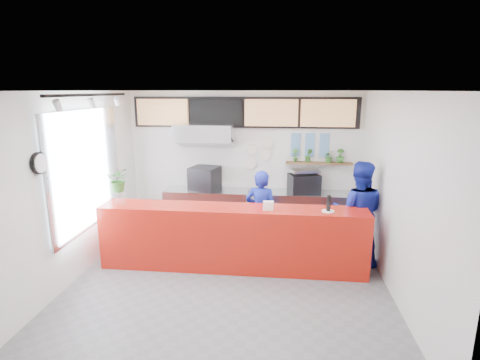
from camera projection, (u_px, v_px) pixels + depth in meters
The scene contains 46 objects.
floor at pixel (229, 279), 6.13m from camera, with size 5.00×5.00×0.00m, color slate.
ceiling at pixel (228, 91), 5.43m from camera, with size 5.00×5.00×0.00m, color silver.
wall_back at pixel (244, 161), 8.20m from camera, with size 5.00×5.00×0.00m, color white.
wall_left at pixel (76, 186), 6.05m from camera, with size 5.00×5.00×0.00m, color white.
wall_right at pixel (396, 195), 5.52m from camera, with size 5.00×5.00×0.00m, color white.
service_counter at pixel (232, 238), 6.39m from camera, with size 4.50×0.60×1.10m, color #B5180C.
cream_band at pixel (244, 110), 7.93m from camera, with size 5.00×0.02×0.80m, color beige.
prep_bench at pixel (207, 209), 8.24m from camera, with size 1.80×0.60×0.90m, color #B2B5BA.
panini_oven at pixel (205, 178), 8.08m from camera, with size 0.56×0.56×0.50m, color black.
extraction_hood at pixel (205, 132), 7.79m from camera, with size 1.20×0.70×0.35m, color #B2B5BA.
hood_lip at pixel (205, 142), 7.84m from camera, with size 1.20×0.70×0.08m, color #B2B5BA.
right_bench at pixel (313, 213), 8.00m from camera, with size 1.80×0.60×0.90m, color #B2B5BA.
espresso_machine at pixel (304, 183), 7.87m from camera, with size 0.61×0.44×0.39m, color black.
espresso_tray at pixel (304, 170), 7.80m from camera, with size 0.57×0.39×0.05m, color silver.
herb_shelf at pixel (319, 163), 7.93m from camera, with size 1.40×0.18×0.04m, color brown.
menu_board_far_left at pixel (163, 112), 8.02m from camera, with size 1.10×0.10×0.55m, color tan.
menu_board_mid_left at pixel (216, 112), 7.90m from camera, with size 1.10×0.10×0.55m, color black.
menu_board_mid_right at pixel (271, 113), 7.78m from camera, with size 1.10×0.10×0.55m, color tan.
menu_board_far_right at pixel (328, 113), 7.65m from camera, with size 1.10×0.10×0.55m, color tan.
soffit at pixel (244, 112), 7.91m from camera, with size 4.80×0.04×0.65m, color black.
window_pane at pixel (86, 170), 6.29m from camera, with size 0.04×2.20×1.90m, color silver.
window_frame at pixel (87, 170), 6.28m from camera, with size 0.03×2.30×2.00m, color #B2B5BA.
wall_clock_rim at pixel (39, 163), 5.04m from camera, with size 0.30×0.30×0.05m, color black.
wall_clock_face at pixel (41, 163), 5.04m from camera, with size 0.26×0.26×0.02m, color white.
track_rail at pixel (91, 95), 5.67m from camera, with size 0.05×2.40×0.04m, color black.
dec_plate_a at pixel (251, 150), 8.10m from camera, with size 0.24×0.24×0.03m, color silver.
dec_plate_b at pixel (265, 155), 8.09m from camera, with size 0.24×0.24×0.03m, color silver.
dec_plate_c at pixel (251, 163), 8.17m from camera, with size 0.24×0.24×0.03m, color silver.
dec_plate_d at pixel (267, 143), 8.02m from camera, with size 0.24×0.24×0.03m, color silver.
photo_frame_a at pixel (296, 139), 7.95m from camera, with size 0.20×0.02×0.25m, color #598CBF.
photo_frame_b at pixel (310, 139), 7.92m from camera, with size 0.20×0.02×0.25m, color #598CBF.
photo_frame_c at pixel (324, 139), 7.88m from camera, with size 0.20×0.02×0.25m, color #598CBF.
photo_frame_d at pixel (295, 151), 8.01m from camera, with size 0.20×0.02×0.25m, color #598CBF.
photo_frame_e at pixel (310, 151), 7.97m from camera, with size 0.20×0.02×0.25m, color #598CBF.
photo_frame_f at pixel (324, 151), 7.94m from camera, with size 0.20×0.02×0.25m, color #598CBF.
staff_center at pixel (261, 213), 6.90m from camera, with size 0.59×0.39×1.61m, color #152296.
staff_right at pixel (358, 213), 6.55m from camera, with size 0.89×0.70×1.84m, color #152296.
herb_a at pixel (295, 155), 7.95m from camera, with size 0.16×0.11×0.30m, color #326D26.
herb_b at pixel (309, 155), 7.92m from camera, with size 0.16×0.13×0.29m, color #326D26.
herb_c at pixel (329, 156), 7.88m from camera, with size 0.23×0.20×0.26m, color #326D26.
herb_d at pixel (340, 156), 7.85m from camera, with size 0.17×0.15×0.30m, color #326D26.
glass_vase at pixel (120, 197), 6.43m from camera, with size 0.19×0.19×0.23m, color white.
basil_vase at pixel (119, 180), 6.35m from camera, with size 0.38×0.33×0.42m, color #326D26.
napkin_holder at pixel (268, 206), 6.10m from camera, with size 0.17×0.10×0.15m, color white.
white_plate at pixel (328, 211), 6.03m from camera, with size 0.20×0.20×0.02m, color white.
pepper_mill at pixel (329, 203), 6.00m from camera, with size 0.06×0.06×0.26m, color black.
Camera 1 is at (0.78, -5.53, 3.01)m, focal length 28.00 mm.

